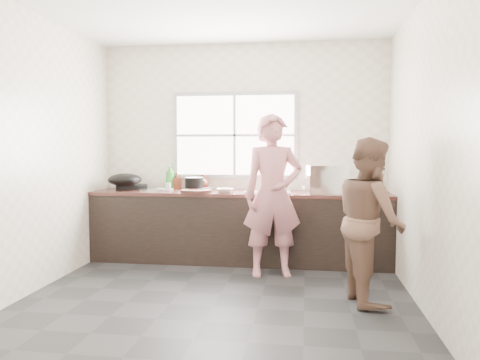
# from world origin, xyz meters

# --- Properties ---
(floor) EXTENTS (3.60, 3.20, 0.01)m
(floor) POSITION_xyz_m (0.00, 0.00, -0.01)
(floor) COLOR #252527
(floor) RESTS_ON ground
(ceiling) EXTENTS (3.60, 3.20, 0.01)m
(ceiling) POSITION_xyz_m (0.00, 0.00, 2.71)
(ceiling) COLOR silver
(ceiling) RESTS_ON wall_back
(wall_back) EXTENTS (3.60, 0.01, 2.70)m
(wall_back) POSITION_xyz_m (0.00, 1.60, 1.35)
(wall_back) COLOR beige
(wall_back) RESTS_ON ground
(wall_left) EXTENTS (0.01, 3.20, 2.70)m
(wall_left) POSITION_xyz_m (-1.80, 0.00, 1.35)
(wall_left) COLOR beige
(wall_left) RESTS_ON ground
(wall_right) EXTENTS (0.01, 3.20, 2.70)m
(wall_right) POSITION_xyz_m (1.80, 0.00, 1.35)
(wall_right) COLOR beige
(wall_right) RESTS_ON ground
(wall_front) EXTENTS (3.60, 0.01, 2.70)m
(wall_front) POSITION_xyz_m (0.00, -1.60, 1.35)
(wall_front) COLOR beige
(wall_front) RESTS_ON ground
(cabinet) EXTENTS (3.60, 0.62, 0.82)m
(cabinet) POSITION_xyz_m (0.00, 1.29, 0.41)
(cabinet) COLOR black
(cabinet) RESTS_ON floor
(countertop) EXTENTS (3.60, 0.64, 0.04)m
(countertop) POSITION_xyz_m (0.00, 1.29, 0.84)
(countertop) COLOR #391C17
(countertop) RESTS_ON cabinet
(sink) EXTENTS (0.55, 0.45, 0.02)m
(sink) POSITION_xyz_m (0.35, 1.29, 0.86)
(sink) COLOR silver
(sink) RESTS_ON countertop
(faucet) EXTENTS (0.02, 0.02, 0.30)m
(faucet) POSITION_xyz_m (0.35, 1.49, 1.01)
(faucet) COLOR silver
(faucet) RESTS_ON countertop
(window_frame) EXTENTS (1.60, 0.05, 1.10)m
(window_frame) POSITION_xyz_m (-0.10, 1.59, 1.55)
(window_frame) COLOR #9EA0A5
(window_frame) RESTS_ON wall_back
(window_glazing) EXTENTS (1.50, 0.01, 1.00)m
(window_glazing) POSITION_xyz_m (-0.10, 1.57, 1.55)
(window_glazing) COLOR white
(window_glazing) RESTS_ON window_frame
(woman) EXTENTS (0.67, 0.52, 1.65)m
(woman) POSITION_xyz_m (0.45, 0.74, 0.82)
(woman) COLOR #C77780
(woman) RESTS_ON floor
(person_side) EXTENTS (0.71, 0.83, 1.50)m
(person_side) POSITION_xyz_m (1.39, 0.00, 0.75)
(person_side) COLOR brown
(person_side) RESTS_ON floor
(cutting_board) EXTENTS (0.45, 0.45, 0.04)m
(cutting_board) POSITION_xyz_m (-0.49, 1.10, 0.88)
(cutting_board) COLOR black
(cutting_board) RESTS_ON countertop
(cleaver) EXTENTS (0.21, 0.17, 0.01)m
(cleaver) POSITION_xyz_m (-0.42, 1.26, 0.90)
(cleaver) COLOR silver
(cleaver) RESTS_ON cutting_board
(bowl_mince) EXTENTS (0.21, 0.21, 0.05)m
(bowl_mince) POSITION_xyz_m (-0.15, 1.15, 0.89)
(bowl_mince) COLOR silver
(bowl_mince) RESTS_ON countertop
(bowl_crabs) EXTENTS (0.22, 0.22, 0.06)m
(bowl_crabs) POSITION_xyz_m (0.87, 1.39, 0.89)
(bowl_crabs) COLOR white
(bowl_crabs) RESTS_ON countertop
(bowl_held) EXTENTS (0.22, 0.22, 0.06)m
(bowl_held) POSITION_xyz_m (0.40, 1.08, 0.89)
(bowl_held) COLOR silver
(bowl_held) RESTS_ON countertop
(black_pot) EXTENTS (0.31, 0.31, 0.17)m
(black_pot) POSITION_xyz_m (-0.57, 1.31, 0.94)
(black_pot) COLOR black
(black_pot) RESTS_ON countertop
(plate_food) EXTENTS (0.27, 0.27, 0.02)m
(plate_food) POSITION_xyz_m (-0.98, 1.43, 0.87)
(plate_food) COLOR silver
(plate_food) RESTS_ON countertop
(bottle_green) EXTENTS (0.13, 0.13, 0.32)m
(bottle_green) POSITION_xyz_m (-0.94, 1.52, 1.02)
(bottle_green) COLOR #30862B
(bottle_green) RESTS_ON countertop
(bottle_brown_tall) EXTENTS (0.12, 0.12, 0.20)m
(bottle_brown_tall) POSITION_xyz_m (-0.85, 1.52, 0.96)
(bottle_brown_tall) COLOR #4C2013
(bottle_brown_tall) RESTS_ON countertop
(bottle_brown_short) EXTENTS (0.15, 0.15, 0.18)m
(bottle_brown_short) POSITION_xyz_m (-0.51, 1.50, 0.95)
(bottle_brown_short) COLOR #4C1C13
(bottle_brown_short) RESTS_ON countertop
(glass_jar) EXTENTS (0.09, 0.09, 0.10)m
(glass_jar) POSITION_xyz_m (-0.90, 1.29, 0.91)
(glass_jar) COLOR silver
(glass_jar) RESTS_ON countertop
(burner) EXTENTS (0.51, 0.51, 0.06)m
(burner) POSITION_xyz_m (-1.45, 1.50, 0.89)
(burner) COLOR black
(burner) RESTS_ON countertop
(wok) EXTENTS (0.53, 0.53, 0.16)m
(wok) POSITION_xyz_m (-1.43, 1.22, 1.00)
(wok) COLOR black
(wok) RESTS_ON burner
(dish_rack) EXTENTS (0.49, 0.39, 0.33)m
(dish_rack) POSITION_xyz_m (1.03, 1.19, 1.03)
(dish_rack) COLOR white
(dish_rack) RESTS_ON countertop
(pot_lid_left) EXTENTS (0.29, 0.29, 0.01)m
(pot_lid_left) POSITION_xyz_m (-1.16, 1.34, 0.87)
(pot_lid_left) COLOR silver
(pot_lid_left) RESTS_ON countertop
(pot_lid_right) EXTENTS (0.36, 0.36, 0.01)m
(pot_lid_right) POSITION_xyz_m (-1.07, 1.24, 0.87)
(pot_lid_right) COLOR silver
(pot_lid_right) RESTS_ON countertop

